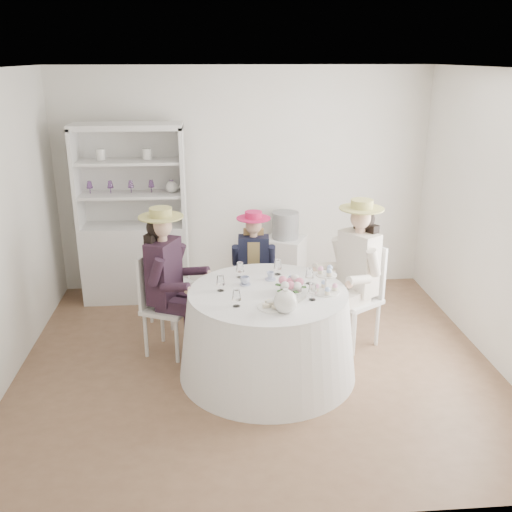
{
  "coord_description": "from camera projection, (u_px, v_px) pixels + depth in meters",
  "views": [
    {
      "loc": [
        -0.4,
        -4.84,
        2.8
      ],
      "look_at": [
        0.0,
        0.1,
        1.05
      ],
      "focal_mm": 40.0,
      "sensor_mm": 36.0,
      "label": 1
    }
  ],
  "objects": [
    {
      "name": "teacup_b",
      "position": [
        270.0,
        276.0,
        5.31
      ],
      "size": [
        0.1,
        0.1,
        0.07
      ],
      "primitive_type": "imported",
      "rotation": [
        0.0,
        0.0,
        0.4
      ],
      "color": "white",
      "rests_on": "tea_table"
    },
    {
      "name": "flower_arrangement",
      "position": [
        290.0,
        283.0,
        4.99
      ],
      "size": [
        0.2,
        0.2,
        0.07
      ],
      "rotation": [
        0.0,
        0.0,
        -0.03
      ],
      "color": "pink",
      "rests_on": "tea_table"
    },
    {
      "name": "wall_back",
      "position": [
        243.0,
        181.0,
        6.95
      ],
      "size": [
        4.5,
        0.0,
        4.5
      ],
      "primitive_type": "plane",
      "rotation": [
        1.57,
        0.0,
        0.0
      ],
      "color": "silver",
      "rests_on": "ground"
    },
    {
      "name": "flower_bowl",
      "position": [
        291.0,
        293.0,
        4.97
      ],
      "size": [
        0.2,
        0.2,
        0.05
      ],
      "primitive_type": "imported",
      "rotation": [
        0.0,
        0.0,
        0.04
      ],
      "color": "white",
      "rests_on": "tea_table"
    },
    {
      "name": "tea_table",
      "position": [
        268.0,
        333.0,
        5.2
      ],
      "size": [
        1.63,
        1.63,
        0.82
      ],
      "rotation": [
        0.0,
        0.0,
        0.15
      ],
      "color": "white",
      "rests_on": "ground"
    },
    {
      "name": "stemware_set",
      "position": [
        268.0,
        283.0,
        5.04
      ],
      "size": [
        0.89,
        0.9,
        0.15
      ],
      "color": "white",
      "rests_on": "tea_table"
    },
    {
      "name": "table_teapot",
      "position": [
        286.0,
        302.0,
        4.64
      ],
      "size": [
        0.28,
        0.2,
        0.21
      ],
      "rotation": [
        0.0,
        0.0,
        -0.42
      ],
      "color": "white",
      "rests_on": "tea_table"
    },
    {
      "name": "teacup_a",
      "position": [
        245.0,
        281.0,
        5.2
      ],
      "size": [
        0.09,
        0.09,
        0.07
      ],
      "primitive_type": "imported",
      "rotation": [
        0.0,
        0.0,
        -0.01
      ],
      "color": "white",
      "rests_on": "tea_table"
    },
    {
      "name": "hutch",
      "position": [
        135.0,
        239.0,
        6.75
      ],
      "size": [
        1.34,
        0.73,
        2.09
      ],
      "rotation": [
        0.0,
        0.0,
        -0.23
      ],
      "color": "silver",
      "rests_on": "ground"
    },
    {
      "name": "ceiling",
      "position": [
        257.0,
        68.0,
        4.62
      ],
      "size": [
        4.5,
        4.5,
        0.0
      ],
      "primitive_type": "plane",
      "rotation": [
        3.14,
        0.0,
        0.0
      ],
      "color": "white",
      "rests_on": "wall_back"
    },
    {
      "name": "guest_mid",
      "position": [
        254.0,
        262.0,
        6.08
      ],
      "size": [
        0.46,
        0.48,
        1.27
      ],
      "rotation": [
        0.0,
        0.0,
        -0.07
      ],
      "color": "silver",
      "rests_on": "ground"
    },
    {
      "name": "guest_left",
      "position": [
        166.0,
        274.0,
        5.43
      ],
      "size": [
        0.62,
        0.56,
        1.48
      ],
      "rotation": [
        0.0,
        0.0,
        1.15
      ],
      "color": "silver",
      "rests_on": "ground"
    },
    {
      "name": "wall_front",
      "position": [
        286.0,
        330.0,
        3.19
      ],
      "size": [
        4.5,
        0.0,
        4.5
      ],
      "primitive_type": "plane",
      "rotation": [
        -1.57,
        0.0,
        0.0
      ],
      "color": "silver",
      "rests_on": "ground"
    },
    {
      "name": "guest_right",
      "position": [
        356.0,
        266.0,
        5.58
      ],
      "size": [
        0.65,
        0.61,
        1.51
      ],
      "rotation": [
        0.0,
        0.0,
        -0.99
      ],
      "color": "silver",
      "rests_on": "ground"
    },
    {
      "name": "spare_chair",
      "position": [
        165.0,
        280.0,
        6.14
      ],
      "size": [
        0.55,
        0.55,
        0.95
      ],
      "rotation": [
        0.0,
        0.0,
        2.44
      ],
      "color": "silver",
      "rests_on": "ground"
    },
    {
      "name": "wall_right",
      "position": [
        500.0,
        222.0,
        5.24
      ],
      "size": [
        0.0,
        4.5,
        4.5
      ],
      "primitive_type": "plane",
      "rotation": [
        1.57,
        0.0,
        -1.57
      ],
      "color": "silver",
      "rests_on": "ground"
    },
    {
      "name": "side_table",
      "position": [
        285.0,
        264.0,
        7.08
      ],
      "size": [
        0.59,
        0.59,
        0.69
      ],
      "primitive_type": "cube",
      "rotation": [
        0.0,
        0.0,
        -0.43
      ],
      "color": "silver",
      "rests_on": "ground"
    },
    {
      "name": "teacup_c",
      "position": [
        293.0,
        281.0,
        5.19
      ],
      "size": [
        0.1,
        0.1,
        0.07
      ],
      "primitive_type": "imported",
      "rotation": [
        0.0,
        0.0,
        -0.14
      ],
      "color": "white",
      "rests_on": "tea_table"
    },
    {
      "name": "cupcake_stand",
      "position": [
        326.0,
        283.0,
        5.02
      ],
      "size": [
        0.25,
        0.25,
        0.23
      ],
      "rotation": [
        0.0,
        0.0,
        -0.42
      ],
      "color": "white",
      "rests_on": "tea_table"
    },
    {
      "name": "sandwich_plate",
      "position": [
        271.0,
        306.0,
        4.73
      ],
      "size": [
        0.23,
        0.23,
        0.05
      ],
      "rotation": [
        0.0,
        0.0,
        0.19
      ],
      "color": "white",
      "rests_on": "tea_table"
    },
    {
      "name": "ground",
      "position": [
        257.0,
        361.0,
        5.52
      ],
      "size": [
        4.5,
        4.5,
        0.0
      ],
      "primitive_type": "plane",
      "color": "brown",
      "rests_on": "ground"
    },
    {
      "name": "hatbox",
      "position": [
        285.0,
        225.0,
        6.92
      ],
      "size": [
        0.32,
        0.32,
        0.32
      ],
      "primitive_type": "cylinder",
      "rotation": [
        0.0,
        0.0,
        0.0
      ],
      "color": "black",
      "rests_on": "side_table"
    }
  ]
}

